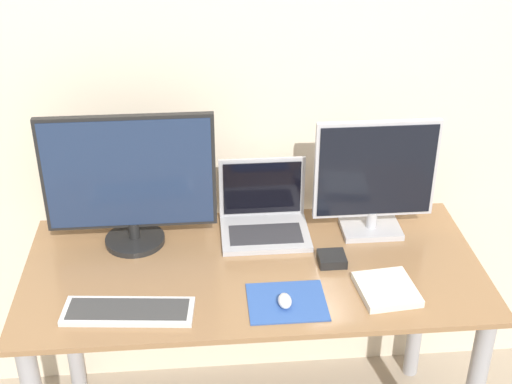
{
  "coord_description": "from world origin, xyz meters",
  "views": [
    {
      "loc": [
        -0.15,
        -1.54,
        2.11
      ],
      "look_at": [
        0.02,
        0.45,
        1.0
      ],
      "focal_mm": 50.0,
      "sensor_mm": 36.0,
      "label": 1
    }
  ],
  "objects": [
    {
      "name": "book",
      "position": [
        0.39,
        0.17,
        0.79
      ],
      "size": [
        0.19,
        0.2,
        0.02
      ],
      "color": "silver",
      "rests_on": "desk"
    },
    {
      "name": "mouse",
      "position": [
        0.08,
        0.13,
        0.8
      ],
      "size": [
        0.04,
        0.07,
        0.03
      ],
      "color": "silver",
      "rests_on": "mousepad"
    },
    {
      "name": "power_brick",
      "position": [
        0.26,
        0.35,
        0.79
      ],
      "size": [
        0.09,
        0.09,
        0.03
      ],
      "color": "black",
      "rests_on": "desk"
    },
    {
      "name": "monitor_left",
      "position": [
        -0.39,
        0.53,
        1.01
      ],
      "size": [
        0.56,
        0.2,
        0.46
      ],
      "color": "black",
      "rests_on": "desk"
    },
    {
      "name": "mousepad",
      "position": [
        0.08,
        0.15,
        0.78
      ],
      "size": [
        0.23,
        0.2,
        0.0
      ],
      "color": "#2D519E",
      "rests_on": "desk"
    },
    {
      "name": "keyboard",
      "position": [
        -0.39,
        0.14,
        0.78
      ],
      "size": [
        0.39,
        0.16,
        0.02
      ],
      "color": "silver",
      "rests_on": "desk"
    },
    {
      "name": "wall_back",
      "position": [
        0.0,
        0.76,
        1.25
      ],
      "size": [
        7.0,
        0.05,
        2.5
      ],
      "color": "beige",
      "rests_on": "ground_plane"
    },
    {
      "name": "monitor_right",
      "position": [
        0.42,
        0.53,
        0.99
      ],
      "size": [
        0.41,
        0.14,
        0.42
      ],
      "color": "#B2B2B7",
      "rests_on": "desk"
    },
    {
      "name": "laptop",
      "position": [
        0.05,
        0.57,
        0.84
      ],
      "size": [
        0.3,
        0.24,
        0.24
      ],
      "color": "#ADADB2",
      "rests_on": "desk"
    },
    {
      "name": "desk",
      "position": [
        0.0,
        0.35,
        0.62
      ],
      "size": [
        1.48,
        0.7,
        0.78
      ],
      "color": "olive",
      "rests_on": "ground_plane"
    }
  ]
}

